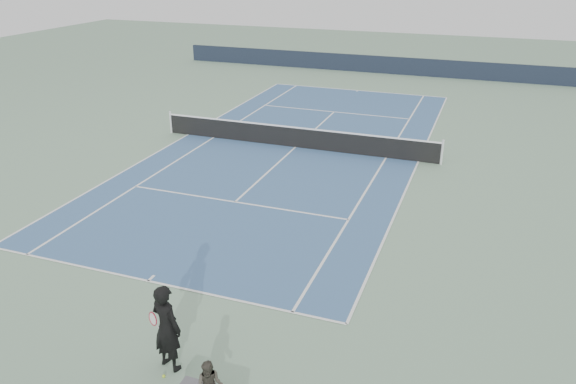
% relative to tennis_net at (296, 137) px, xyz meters
% --- Properties ---
extents(ground, '(80.00, 80.00, 0.00)m').
position_rel_tennis_net_xyz_m(ground, '(0.00, 0.00, -0.50)').
color(ground, gray).
extents(court_surface, '(10.97, 23.77, 0.01)m').
position_rel_tennis_net_xyz_m(court_surface, '(0.00, 0.00, -0.50)').
color(court_surface, '#395B87').
rests_on(court_surface, ground).
extents(tennis_net, '(12.90, 0.10, 1.07)m').
position_rel_tennis_net_xyz_m(tennis_net, '(0.00, 0.00, 0.00)').
color(tennis_net, silver).
rests_on(tennis_net, ground).
extents(windscreen_far, '(30.00, 0.25, 1.20)m').
position_rel_tennis_net_xyz_m(windscreen_far, '(0.00, 17.88, 0.10)').
color(windscreen_far, black).
rests_on(windscreen_far, ground).
extents(tennis_player, '(0.89, 0.73, 2.01)m').
position_rel_tennis_net_xyz_m(tennis_player, '(2.32, -14.58, 0.50)').
color(tennis_player, black).
rests_on(tennis_player, ground).
extents(tennis_ball, '(0.07, 0.07, 0.07)m').
position_rel_tennis_net_xyz_m(tennis_ball, '(2.37, -14.94, -0.47)').
color(tennis_ball, '#BBDC2D').
rests_on(tennis_ball, ground).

